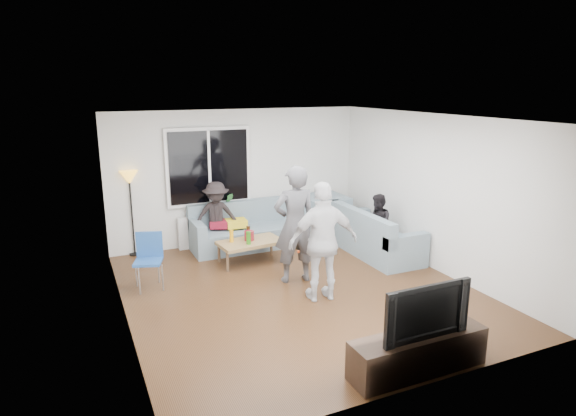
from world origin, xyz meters
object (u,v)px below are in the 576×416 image
coffee_table (251,252)px  player_right (323,242)px  tv_console (418,353)px  television (421,308)px  player_left (295,225)px  sofa_back_section (251,225)px  spectator_right (378,225)px  sofa_right_section (376,232)px  side_chair (148,262)px  floor_lamp (132,214)px  spectator_back (216,217)px

coffee_table → player_right: (0.44, -1.84, 0.67)m
tv_console → television: 0.53m
tv_console → player_left: bearing=92.8°
sofa_back_section → player_left: size_ratio=1.23×
sofa_back_section → spectator_right: 2.39m
player_right → tv_console: bearing=99.8°
sofa_right_section → spectator_right: size_ratio=1.76×
side_chair → floor_lamp: 1.74m
sofa_right_section → player_right: bearing=126.5°
television → floor_lamp: bearing=113.9°
player_left → player_right: (0.08, -0.79, -0.06)m
player_right → spectator_right: (1.82, 1.29, -0.31)m
sofa_back_section → sofa_right_section: size_ratio=1.15×
television → coffee_table: bearing=97.3°
sofa_right_section → coffee_table: size_ratio=1.82×
tv_console → television: (-0.00, 0.00, 0.53)m
player_left → spectator_back: bearing=-63.1°
floor_lamp → spectator_right: (4.07, -1.82, -0.21)m
floor_lamp → spectator_back: bearing=-15.7°
spectator_right → spectator_back: (-2.62, 1.42, 0.09)m
floor_lamp → spectator_right: size_ratio=1.37×
tv_console → spectator_back: bearing=100.1°
tv_console → television: television is taller
sofa_right_section → player_right: size_ratio=1.15×
sofa_right_section → player_right: (-1.82, -1.35, 0.45)m
sofa_right_section → coffee_table: 2.33m
player_left → spectator_back: 2.07m
player_right → spectator_back: (-0.80, 2.71, -0.21)m
sofa_right_section → player_left: 2.05m
side_chair → player_left: (2.17, -0.63, 0.50)m
coffee_table → side_chair: (-1.80, -0.43, 0.23)m
sofa_back_section → tv_console: size_ratio=1.44×
player_left → player_right: bearing=102.5°
television → sofa_right_section: bearing=62.9°
sofa_right_section → tv_console: sofa_right_section is taller
coffee_table → player_left: (0.36, -1.06, 0.73)m
sofa_right_section → tv_console: (-1.76, -3.44, -0.20)m
sofa_right_section → coffee_table: bearing=77.6°
floor_lamp → player_right: 3.84m
sofa_back_section → tv_console: (0.18, -4.77, -0.20)m
side_chair → spectator_back: bearing=60.6°
floor_lamp → spectator_right: bearing=-24.1°
sofa_back_section → coffee_table: size_ratio=2.09×
side_chair → floor_lamp: (0.00, 1.70, 0.35)m
player_right → coffee_table: bearing=-68.2°
spectator_right → side_chair: bearing=-72.1°
sofa_back_section → spectator_right: size_ratio=2.03×
floor_lamp → spectator_back: size_ratio=1.18×
sofa_back_section → sofa_right_section: (1.94, -1.33, 0.00)m
sofa_back_section → spectator_right: bearing=-35.5°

